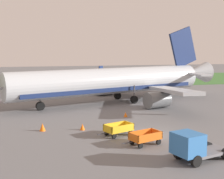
{
  "coord_description": "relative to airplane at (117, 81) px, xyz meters",
  "views": [
    {
      "loc": [
        -9.93,
        -26.37,
        7.86
      ],
      "look_at": [
        -1.12,
        10.65,
        2.8
      ],
      "focal_mm": 50.52,
      "sensor_mm": 36.0,
      "label": 1
    }
  ],
  "objects": [
    {
      "name": "grass_strip",
      "position": [
        -1.26,
        30.68,
        -3.02
      ],
      "size": [
        220.0,
        28.0,
        0.06
      ],
      "primitive_type": "cube",
      "color": "#3D7033",
      "rests_on": "ground"
    },
    {
      "name": "traffic_cone_by_carts",
      "position": [
        -1.5,
        -9.79,
        -2.77
      ],
      "size": [
        0.43,
        0.43,
        0.56
      ],
      "primitive_type": "cone",
      "color": "orange",
      "rests_on": "ground"
    },
    {
      "name": "baggage_cart_nearest",
      "position": [
        -2.78,
        -20.18,
        -2.45
      ],
      "size": [
        3.59,
        2.16,
        1.07
      ],
      "color": "orange",
      "rests_on": "ground"
    },
    {
      "name": "airplane",
      "position": [
        0.0,
        0.0,
        0.0
      ],
      "size": [
        36.74,
        29.86,
        11.34
      ],
      "color": "#B2B7BC",
      "rests_on": "ground"
    },
    {
      "name": "service_truck_beside_carts",
      "position": [
        -0.87,
        -24.6,
        -1.95
      ],
      "size": [
        4.73,
        3.06,
        2.1
      ],
      "color": "slate",
      "rests_on": "ground"
    },
    {
      "name": "traffic_cone_mid_apron",
      "position": [
        -10.87,
        -13.88,
        -2.68
      ],
      "size": [
        0.57,
        0.57,
        0.75
      ],
      "primitive_type": "cone",
      "color": "orange",
      "rests_on": "ground"
    },
    {
      "name": "traffic_cone_near_plane",
      "position": [
        -7.13,
        -14.4,
        -2.74
      ],
      "size": [
        0.47,
        0.47,
        0.62
      ],
      "primitive_type": "cone",
      "color": "orange",
      "rests_on": "ground"
    },
    {
      "name": "ground_plane",
      "position": [
        -1.26,
        -17.43,
        -3.05
      ],
      "size": [
        220.0,
        220.0,
        0.0
      ],
      "primitive_type": "plane",
      "color": "slate"
    },
    {
      "name": "baggage_cart_second_in_row",
      "position": [
        -4.22,
        -17.06,
        -2.45
      ],
      "size": [
        3.56,
        2.26,
        1.07
      ],
      "color": "gold",
      "rests_on": "ground"
    }
  ]
}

